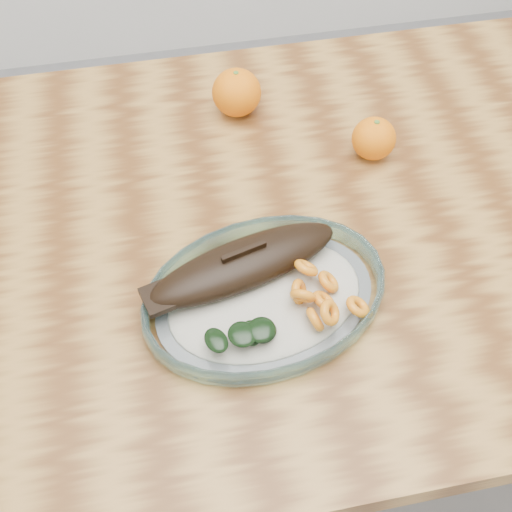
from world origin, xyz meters
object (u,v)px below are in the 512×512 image
plated_meal (264,293)px  orange_left (237,92)px  orange_right (374,139)px  dining_table (283,259)px

plated_meal → orange_left: size_ratio=8.43×
orange_right → dining_table: bearing=-147.8°
orange_right → plated_meal: bearing=-132.9°
dining_table → orange_left: 0.27m
dining_table → orange_right: 0.23m
dining_table → plated_meal: bearing=-113.8°
orange_left → dining_table: bearing=-83.3°
orange_right → orange_left: bearing=143.3°
dining_table → orange_left: orange_left is taller
dining_table → orange_right: bearing=32.2°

